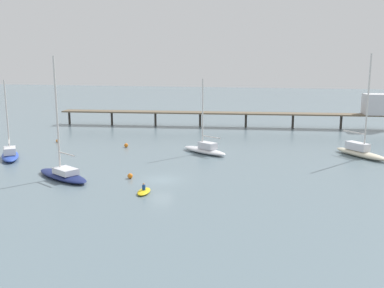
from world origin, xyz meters
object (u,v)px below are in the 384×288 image
Objects in this scene: mooring_buoy_inner at (130,176)px; mooring_buoy_outer at (126,145)px; sailboat_cream at (360,150)px; sailboat_navy at (63,173)px; pier at (296,109)px; sailboat_white at (205,149)px; dinghy_yellow at (144,191)px; mooring_buoy_far at (58,141)px; sailboat_blue at (10,154)px.

mooring_buoy_outer is at bearing 113.82° from mooring_buoy_inner.
sailboat_cream is at bearing 34.02° from mooring_buoy_inner.
mooring_buoy_inner is at bearing 14.17° from sailboat_navy.
pier is at bearing 67.28° from mooring_buoy_inner.
pier is 4.78× the size of sailboat_cream.
sailboat_white is at bearing 70.28° from mooring_buoy_inner.
dinghy_yellow is at bearing -135.73° from sailboat_cream.
pier is 25.07× the size of dinghy_yellow.
dinghy_yellow is at bearing -95.89° from sailboat_white.
pier reaches higher than dinghy_yellow.
sailboat_white is 19.22× the size of mooring_buoy_far.
sailboat_navy is 11.91m from dinghy_yellow.
dinghy_yellow is at bearing -44.07° from mooring_buoy_far.
pier is 112.49× the size of mooring_buoy_inner.
sailboat_cream is 1.32× the size of sailboat_white.
sailboat_navy is 24.92m from mooring_buoy_far.
dinghy_yellow is 6.27m from mooring_buoy_inner.
sailboat_cream is at bearing 0.55° from mooring_buoy_far.
dinghy_yellow is at bearing -107.04° from pier.
sailboat_blue reaches higher than dinghy_yellow.
sailboat_navy is 8.11m from mooring_buoy_inner.
sailboat_navy is 22.84m from sailboat_white.
mooring_buoy_far is at bearing 90.83° from sailboat_blue.
mooring_buoy_outer is at bearing -177.58° from sailboat_cream.
mooring_buoy_inner is (7.85, 1.98, -0.41)m from sailboat_navy.
sailboat_cream is at bearing 15.22° from sailboat_blue.
sailboat_white is at bearing -114.29° from pier.
sailboat_navy reaches higher than mooring_buoy_far.
mooring_buoy_inner is (21.09, -5.90, -0.43)m from sailboat_blue.
sailboat_white is (13.69, 18.28, 0.02)m from sailboat_navy.
sailboat_navy is at bearing -57.39° from mooring_buoy_far.
mooring_buoy_far is (-24.91, 24.12, 0.09)m from dinghy_yellow.
mooring_buoy_outer is (-0.07, 19.92, -0.40)m from sailboat_navy.
mooring_buoy_outer is (-27.32, -28.41, -3.79)m from pier.
sailboat_blue is 27.07m from dinghy_yellow.
sailboat_blue is (-13.24, 7.88, 0.02)m from sailboat_navy.
mooring_buoy_outer is (-11.55, 23.05, 0.12)m from dinghy_yellow.
sailboat_white is 17.32m from mooring_buoy_inner.
sailboat_white is 27.26m from mooring_buoy_far.
mooring_buoy_inner is 1.08× the size of mooring_buoy_far.
mooring_buoy_outer reaches higher than mooring_buoy_far.
pier is 39.59m from mooring_buoy_outer.
sailboat_cream reaches higher than sailboat_white.
mooring_buoy_inner is at bearing -41.77° from mooring_buoy_far.
sailboat_cream is 50.16m from mooring_buoy_far.
sailboat_blue is (-40.49, -40.45, -3.37)m from pier.
pier is at bearing 65.71° from sailboat_white.
mooring_buoy_outer is at bearing -4.58° from mooring_buoy_far.
sailboat_navy is 22.03× the size of mooring_buoy_outer.
sailboat_cream is 1.04× the size of sailboat_navy.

